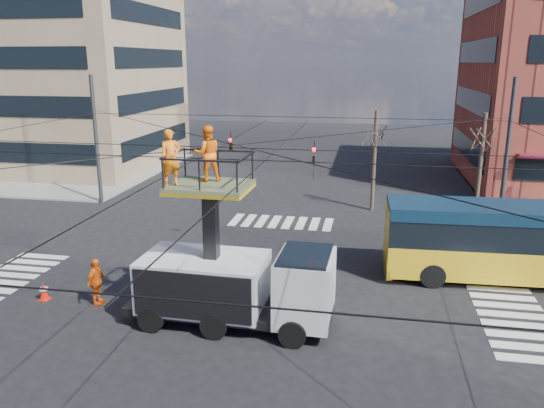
% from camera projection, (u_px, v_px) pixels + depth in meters
% --- Properties ---
extents(ground, '(120.00, 120.00, 0.00)m').
position_uv_depth(ground, '(238.00, 297.00, 20.35)').
color(ground, black).
rests_on(ground, ground).
extents(sidewalk_nw, '(18.00, 18.00, 0.12)m').
position_uv_depth(sidewalk_nw, '(54.00, 170.00, 43.97)').
color(sidewalk_nw, slate).
rests_on(sidewalk_nw, ground).
extents(crosswalks, '(22.40, 22.40, 0.02)m').
position_uv_depth(crosswalks, '(238.00, 297.00, 20.35)').
color(crosswalks, silver).
rests_on(crosswalks, ground).
extents(overhead_network, '(24.24, 24.24, 8.00)m').
position_uv_depth(overhead_network, '(237.00, 187.00, 19.63)').
color(overhead_network, '#2D2D30').
rests_on(overhead_network, ground).
extents(tree_a, '(2.00, 2.00, 6.00)m').
position_uv_depth(tree_a, '(376.00, 134.00, 31.07)').
color(tree_a, '#382B21').
rests_on(tree_a, ground).
extents(tree_b, '(2.00, 2.00, 6.00)m').
position_uv_depth(tree_b, '(483.00, 137.00, 30.01)').
color(tree_b, '#382B21').
rests_on(tree_b, ground).
extents(utility_truck, '(7.06, 2.81, 6.77)m').
position_uv_depth(utility_truck, '(234.00, 265.00, 17.83)').
color(utility_truck, black).
rests_on(utility_truck, ground).
extents(city_bus, '(12.21, 3.06, 3.20)m').
position_uv_depth(city_bus, '(539.00, 242.00, 21.36)').
color(city_bus, gold).
rests_on(city_bus, ground).
extents(traffic_cone, '(0.36, 0.36, 0.68)m').
position_uv_depth(traffic_cone, '(44.00, 291.00, 20.09)').
color(traffic_cone, '#FF1D0A').
rests_on(traffic_cone, ground).
extents(worker_ground, '(0.53, 1.08, 1.79)m').
position_uv_depth(worker_ground, '(96.00, 282.00, 19.57)').
color(worker_ground, orange).
rests_on(worker_ground, ground).
extents(flagger, '(1.13, 1.43, 1.94)m').
position_uv_depth(flagger, '(394.00, 257.00, 21.83)').
color(flagger, '#FF3A10').
rests_on(flagger, ground).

